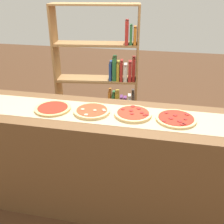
# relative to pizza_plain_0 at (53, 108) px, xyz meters

# --- Properties ---
(ground_plane) EXTENTS (12.00, 12.00, 0.00)m
(ground_plane) POSITION_rel_pizza_plain_0_xyz_m (0.48, 0.01, -0.90)
(ground_plane) COLOR #4C2D19
(counter) EXTENTS (2.51, 0.59, 0.89)m
(counter) POSITION_rel_pizza_plain_0_xyz_m (0.48, 0.01, -0.46)
(counter) COLOR brown
(counter) RESTS_ON ground_plane
(parchment_paper) EXTENTS (2.19, 0.35, 0.00)m
(parchment_paper) POSITION_rel_pizza_plain_0_xyz_m (0.48, 0.01, -0.01)
(parchment_paper) COLOR tan
(parchment_paper) RESTS_ON counter
(pizza_plain_0) EXTENTS (0.29, 0.29, 0.02)m
(pizza_plain_0) POSITION_rel_pizza_plain_0_xyz_m (0.00, 0.00, 0.00)
(pizza_plain_0) COLOR #DBB26B
(pizza_plain_0) RESTS_ON parchment_paper
(pizza_mushroom_1) EXTENTS (0.28, 0.28, 0.03)m
(pizza_mushroom_1) POSITION_rel_pizza_plain_0_xyz_m (0.32, 0.01, 0.00)
(pizza_mushroom_1) COLOR #E5C17F
(pizza_mushroom_1) RESTS_ON parchment_paper
(pizza_pepperoni_2) EXTENTS (0.28, 0.28, 0.03)m
(pizza_pepperoni_2) POSITION_rel_pizza_plain_0_xyz_m (0.64, 0.03, 0.00)
(pizza_pepperoni_2) COLOR #E5C17F
(pizza_pepperoni_2) RESTS_ON parchment_paper
(pizza_pepperoni_3) EXTENTS (0.30, 0.30, 0.02)m
(pizza_pepperoni_3) POSITION_rel_pizza_plain_0_xyz_m (0.95, 0.02, 0.00)
(pizza_pepperoni_3) COLOR #E5C17F
(pizza_pepperoni_3) RESTS_ON parchment_paper
(bookshelf) EXTENTS (0.95, 0.38, 1.61)m
(bookshelf) POSITION_rel_pizza_plain_0_xyz_m (0.22, 1.04, -0.19)
(bookshelf) COLOR #A87A47
(bookshelf) RESTS_ON ground_plane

